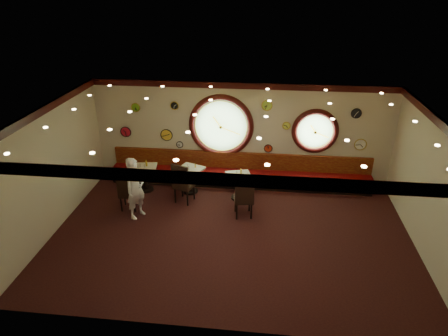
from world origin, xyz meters
The scene contains 45 objects.
floor centered at (0.00, 0.00, 0.00)m, with size 9.00×6.00×0.00m, color black.
ceiling centered at (0.00, 0.00, 3.20)m, with size 9.00×6.00×0.02m, color gold.
wall_back centered at (0.00, 3.00, 1.60)m, with size 9.00×0.02×3.20m, color beige.
wall_front centered at (0.00, -3.00, 1.60)m, with size 9.00×0.02×3.20m, color beige.
wall_left centered at (-4.50, 0.00, 1.60)m, with size 0.02×6.00×3.20m, color beige.
wall_right centered at (4.50, 0.00, 1.60)m, with size 0.02×6.00×3.20m, color beige.
molding_back centered at (0.00, 2.95, 3.11)m, with size 9.00×0.10×0.18m, color #330A09.
molding_front centered at (0.00, -2.95, 3.11)m, with size 9.00×0.10×0.18m, color #330A09.
molding_left centered at (-4.45, 0.00, 3.11)m, with size 0.10×6.00×0.18m, color #330A09.
molding_right centered at (4.45, 0.00, 3.11)m, with size 0.10×6.00×0.18m, color #330A09.
banquette_base centered at (0.00, 2.72, 0.10)m, with size 8.00×0.55×0.20m, color black.
banquette_seat centered at (0.00, 2.72, 0.35)m, with size 8.00×0.55×0.30m, color #59070A.
banquette_back centered at (0.00, 2.94, 0.75)m, with size 8.00×0.10×0.55m, color #5C070A.
porthole_left_glass centered at (-0.60, 3.00, 1.85)m, with size 1.66×1.66×0.02m, color #7CAC67.
porthole_left_frame centered at (-0.60, 2.98, 1.85)m, with size 1.98×1.98×0.18m, color #330A09.
porthole_left_ring centered at (-0.60, 2.95, 1.85)m, with size 1.61×1.61×0.03m, color gold.
porthole_right_glass centered at (2.20, 3.00, 1.80)m, with size 1.10×1.10×0.02m, color #7CAC67.
porthole_right_frame centered at (2.20, 2.98, 1.80)m, with size 1.38×1.38×0.18m, color #330A09.
porthole_right_ring centered at (2.20, 2.95, 1.80)m, with size 1.09×1.09×0.03m, color gold.
wall_clock_0 centered at (-2.00, 2.96, 2.45)m, with size 0.24×0.24×0.03m, color black.
wall_clock_1 centered at (3.30, 2.96, 2.40)m, with size 0.28×0.28×0.03m, color black.
wall_clock_2 centered at (-3.20, 2.96, 2.35)m, with size 0.26×0.26×0.03m, color #6AAE22.
wall_clock_3 centered at (3.55, 2.96, 1.45)m, with size 0.34×0.34×0.03m, color white.
wall_clock_4 centered at (0.75, 2.96, 2.55)m, with size 0.30×0.30×0.03m, color #AED843.
wall_clock_5 centered at (-1.90, 2.96, 1.20)m, with size 0.20×0.20×0.03m, color silver.
wall_clock_6 centered at (-3.60, 2.96, 1.55)m, with size 0.32×0.32×0.03m, color red.
wall_clock_7 centered at (-2.30, 2.96, 1.50)m, with size 0.36×0.36×0.03m, color yellow.
wall_clock_8 centered at (0.85, 2.96, 1.20)m, with size 0.24×0.24×0.03m, color red.
wall_clock_9 centered at (1.35, 2.96, 1.95)m, with size 0.22×0.22×0.03m, color #DEE64C.
table_a centered at (-2.82, 2.09, 0.49)m, with size 0.80×0.80×0.77m.
table_b centered at (-1.44, 2.13, 0.49)m, with size 0.93×0.93×0.78m.
table_c centered at (0.04, 1.90, 0.48)m, with size 0.86×0.86×0.76m.
chair_a centered at (-2.96, 0.91, 0.64)m, with size 0.51×0.51×0.69m.
chair_b centered at (-1.53, 1.47, 0.70)m, with size 0.65×0.65×0.76m.
chair_c centered at (0.26, 0.89, 0.69)m, with size 0.59×0.59×0.74m.
condiment_a_salt centered at (-2.93, 2.10, 0.83)m, with size 0.04×0.04×0.10m, color silver.
condiment_b_salt centered at (-1.52, 2.21, 0.83)m, with size 0.03×0.03×0.09m, color silver.
condiment_c_salt centered at (-0.03, 2.00, 0.81)m, with size 0.03×0.03×0.09m, color silver.
condiment_a_pepper centered at (-2.81, 2.10, 0.83)m, with size 0.04×0.04×0.11m, color silver.
condiment_b_pepper centered at (-1.46, 2.08, 0.83)m, with size 0.04×0.04×0.10m, color #B9B9BD.
condiment_c_pepper centered at (0.10, 1.82, 0.81)m, with size 0.03×0.03×0.09m, color silver.
condiment_a_bottle centered at (-2.77, 2.19, 0.87)m, with size 0.06×0.06×0.18m, color gold.
condiment_b_bottle centered at (-1.29, 2.22, 0.85)m, with size 0.04×0.04×0.14m, color gold.
condiment_c_bottle centered at (0.10, 1.96, 0.84)m, with size 0.05×0.05×0.16m, color gold.
waiter centered at (-2.61, 0.63, 0.86)m, with size 0.63×0.41×1.72m, color white.
Camera 1 is at (0.76, -8.35, 5.91)m, focal length 32.00 mm.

